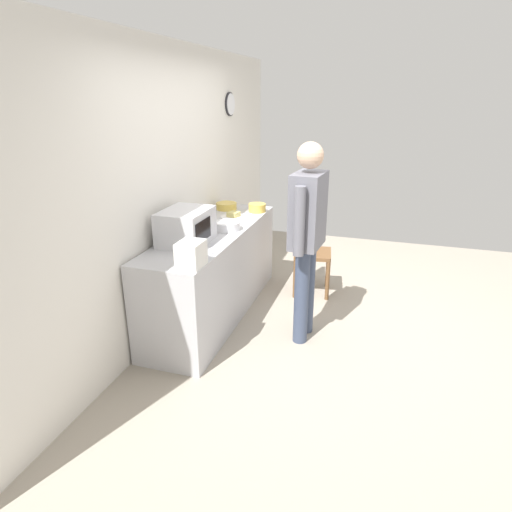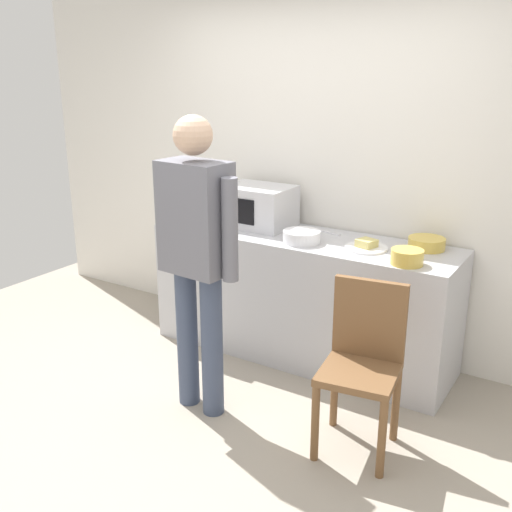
% 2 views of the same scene
% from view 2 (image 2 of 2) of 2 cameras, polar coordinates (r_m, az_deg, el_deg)
% --- Properties ---
extents(ground_plane, '(6.00, 6.00, 0.00)m').
position_cam_2_polar(ground_plane, '(3.62, -5.70, -16.56)').
color(ground_plane, '#9E9384').
extents(back_wall, '(5.40, 0.13, 2.60)m').
position_cam_2_polar(back_wall, '(4.41, 6.69, 8.11)').
color(back_wall, silver).
rests_on(back_wall, ground_plane).
extents(kitchen_counter, '(2.17, 0.62, 0.90)m').
position_cam_2_polar(kitchen_counter, '(4.31, 4.35, -3.89)').
color(kitchen_counter, '#B7B7BC').
rests_on(kitchen_counter, ground_plane).
extents(microwave, '(0.50, 0.39, 0.30)m').
position_cam_2_polar(microwave, '(4.39, 0.14, 4.77)').
color(microwave, silver).
rests_on(microwave, kitchen_counter).
extents(sandwich_plate, '(0.28, 0.28, 0.07)m').
position_cam_2_polar(sandwich_plate, '(3.93, 10.49, 0.92)').
color(sandwich_plate, white).
rests_on(sandwich_plate, kitchen_counter).
extents(salad_bowl, '(0.24, 0.24, 0.08)m').
position_cam_2_polar(salad_bowl, '(4.02, 15.96, 1.17)').
color(salad_bowl, gold).
rests_on(salad_bowl, kitchen_counter).
extents(cereal_bowl, '(0.25, 0.25, 0.08)m').
position_cam_2_polar(cereal_bowl, '(4.02, 4.38, 1.86)').
color(cereal_bowl, white).
rests_on(cereal_bowl, kitchen_counter).
extents(mixing_bowl, '(0.19, 0.19, 0.09)m').
position_cam_2_polar(mixing_bowl, '(3.67, 14.22, -0.09)').
color(mixing_bowl, gold).
rests_on(mixing_bowl, kitchen_counter).
extents(toaster, '(0.22, 0.18, 0.20)m').
position_cam_2_polar(toaster, '(4.46, -7.38, 4.18)').
color(toaster, silver).
rests_on(toaster, kitchen_counter).
extents(fork_utensil, '(0.17, 0.07, 0.01)m').
position_cam_2_polar(fork_utensil, '(4.26, 7.11, 2.21)').
color(fork_utensil, silver).
rests_on(fork_utensil, kitchen_counter).
extents(spoon_utensil, '(0.17, 0.06, 0.01)m').
position_cam_2_polar(spoon_utensil, '(4.29, -4.66, 2.40)').
color(spoon_utensil, silver).
rests_on(spoon_utensil, kitchen_counter).
extents(person_standing, '(0.59, 0.27, 1.79)m').
position_cam_2_polar(person_standing, '(3.43, -5.71, 0.96)').
color(person_standing, '#3B465F').
rests_on(person_standing, ground_plane).
extents(wooden_chair, '(0.45, 0.45, 0.94)m').
position_cam_2_polar(wooden_chair, '(3.33, 10.17, -9.59)').
color(wooden_chair, brown).
rests_on(wooden_chair, ground_plane).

